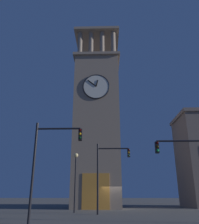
{
  "coord_description": "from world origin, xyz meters",
  "views": [
    {
      "loc": [
        0.65,
        28.52,
        1.61
      ],
      "look_at": [
        1.62,
        -4.08,
        13.15
      ],
      "focal_mm": 37.53,
      "sensor_mm": 36.0,
      "label": 1
    }
  ],
  "objects_px": {
    "traffic_signal_near": "(108,167)",
    "traffic_signal_far": "(198,161)",
    "clocktower": "(97,127)",
    "street_lamp": "(76,171)",
    "traffic_signal_mid": "(49,155)"
  },
  "relations": [
    {
      "from": "traffic_signal_near",
      "to": "traffic_signal_far",
      "type": "bearing_deg",
      "value": 132.61
    },
    {
      "from": "clocktower",
      "to": "street_lamp",
      "type": "height_order",
      "value": "clocktower"
    },
    {
      "from": "traffic_signal_far",
      "to": "clocktower",
      "type": "bearing_deg",
      "value": -67.39
    },
    {
      "from": "traffic_signal_near",
      "to": "street_lamp",
      "type": "height_order",
      "value": "traffic_signal_near"
    },
    {
      "from": "traffic_signal_mid",
      "to": "street_lamp",
      "type": "bearing_deg",
      "value": -93.27
    },
    {
      "from": "traffic_signal_near",
      "to": "clocktower",
      "type": "bearing_deg",
      "value": -82.75
    },
    {
      "from": "clocktower",
      "to": "traffic_signal_far",
      "type": "distance_m",
      "value": 19.97
    },
    {
      "from": "traffic_signal_far",
      "to": "street_lamp",
      "type": "bearing_deg",
      "value": -42.76
    },
    {
      "from": "clocktower",
      "to": "traffic_signal_mid",
      "type": "xyz_separation_m",
      "value": [
        2.3,
        18.02,
        -6.88
      ]
    },
    {
      "from": "traffic_signal_far",
      "to": "street_lamp",
      "type": "distance_m",
      "value": 12.19
    },
    {
      "from": "traffic_signal_near",
      "to": "traffic_signal_far",
      "type": "xyz_separation_m",
      "value": [
        -5.77,
        6.28,
        -0.34
      ]
    },
    {
      "from": "traffic_signal_mid",
      "to": "street_lamp",
      "type": "relative_size",
      "value": 1.08
    },
    {
      "from": "traffic_signal_near",
      "to": "traffic_signal_mid",
      "type": "relative_size",
      "value": 1.01
    },
    {
      "from": "traffic_signal_near",
      "to": "traffic_signal_far",
      "type": "distance_m",
      "value": 8.53
    },
    {
      "from": "clocktower",
      "to": "traffic_signal_mid",
      "type": "bearing_deg",
      "value": 82.71
    }
  ]
}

